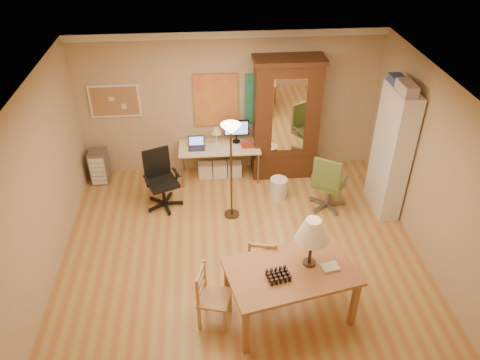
{
  "coord_description": "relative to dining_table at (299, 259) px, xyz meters",
  "views": [
    {
      "loc": [
        -0.47,
        -5.38,
        4.98
      ],
      "look_at": [
        0.01,
        0.3,
        1.14
      ],
      "focal_mm": 35.0,
      "sensor_mm": 36.0,
      "label": 1
    }
  ],
  "objects": [
    {
      "name": "floor",
      "position": [
        -0.61,
        1.22,
        -0.95
      ],
      "size": [
        5.5,
        5.5,
        0.0
      ],
      "primitive_type": "plane",
      "color": "#A56A3A",
      "rests_on": "ground"
    },
    {
      "name": "crown_molding",
      "position": [
        -0.61,
        3.68,
        1.69
      ],
      "size": [
        5.5,
        0.08,
        0.12
      ],
      "primitive_type": "cube",
      "color": "white",
      "rests_on": "floor"
    },
    {
      "name": "corkboard",
      "position": [
        -2.66,
        3.69,
        0.55
      ],
      "size": [
        0.9,
        0.04,
        0.62
      ],
      "primitive_type": "cube",
      "color": "#A56F4D",
      "rests_on": "floor"
    },
    {
      "name": "art_panel_left",
      "position": [
        -0.86,
        3.69,
        0.5
      ],
      "size": [
        0.8,
        0.04,
        1.0
      ],
      "primitive_type": "cube",
      "color": "gold",
      "rests_on": "floor"
    },
    {
      "name": "art_panel_right",
      "position": [
        0.04,
        3.69,
        0.5
      ],
      "size": [
        0.75,
        0.04,
        0.95
      ],
      "primitive_type": "cube",
      "color": "teal",
      "rests_on": "floor"
    },
    {
      "name": "dining_table",
      "position": [
        0.0,
        0.0,
        0.0
      ],
      "size": [
        1.76,
        1.27,
        1.5
      ],
      "color": "brown",
      "rests_on": "floor"
    },
    {
      "name": "ladder_chair_back",
      "position": [
        -0.37,
        0.54,
        -0.54
      ],
      "size": [
        0.47,
        0.46,
        0.87
      ],
      "color": "#A7834C",
      "rests_on": "floor"
    },
    {
      "name": "ladder_chair_left",
      "position": [
        -1.09,
        -0.05,
        -0.54
      ],
      "size": [
        0.48,
        0.49,
        0.87
      ],
      "color": "#A7834C",
      "rests_on": "floor"
    },
    {
      "name": "torchiere_lamp",
      "position": [
        -0.69,
        2.15,
        0.44
      ],
      "size": [
        0.32,
        0.32,
        1.73
      ],
      "color": "#403019",
      "rests_on": "floor"
    },
    {
      "name": "computer_desk",
      "position": [
        -0.8,
        3.37,
        -0.53
      ],
      "size": [
        1.49,
        0.65,
        1.13
      ],
      "color": "beige",
      "rests_on": "floor"
    },
    {
      "name": "office_chair_black",
      "position": [
        -1.86,
        2.54,
        -0.67
      ],
      "size": [
        0.64,
        0.64,
        1.04
      ],
      "color": "black",
      "rests_on": "floor"
    },
    {
      "name": "office_chair_green",
      "position": [
        0.97,
        2.23,
        -0.66
      ],
      "size": [
        0.66,
        0.66,
        1.06
      ],
      "color": "slate",
      "rests_on": "floor"
    },
    {
      "name": "drawer_cart",
      "position": [
        -3.08,
        3.41,
        -0.63
      ],
      "size": [
        0.32,
        0.38,
        0.63
      ],
      "color": "slate",
      "rests_on": "floor"
    },
    {
      "name": "armoire",
      "position": [
        0.4,
        3.45,
        0.05
      ],
      "size": [
        1.25,
        0.59,
        2.29
      ],
      "color": "#3B2410",
      "rests_on": "floor"
    },
    {
      "name": "bookshelf",
      "position": [
        1.94,
        2.19,
        0.15
      ],
      "size": [
        0.33,
        0.88,
        2.2
      ],
      "color": "white",
      "rests_on": "floor"
    },
    {
      "name": "wastebin",
      "position": [
        0.18,
        2.6,
        -0.75
      ],
      "size": [
        0.31,
        0.31,
        0.39
      ],
      "primitive_type": "cylinder",
      "color": "silver",
      "rests_on": "floor"
    }
  ]
}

